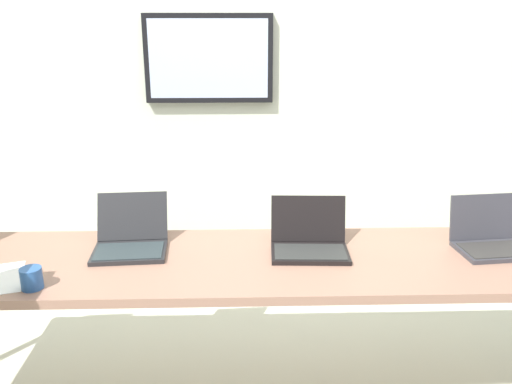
{
  "coord_description": "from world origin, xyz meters",
  "views": [
    {
      "loc": [
        -0.08,
        -2.17,
        1.81
      ],
      "look_at": [
        -0.01,
        0.15,
        1.05
      ],
      "focal_mm": 37.32,
      "sensor_mm": 36.0,
      "label": 1
    }
  ],
  "objects_px": {
    "laptop_station_1": "(131,238)",
    "coffee_mug": "(32,278)",
    "workbench": "(260,268)",
    "laptop_station_3": "(490,237)",
    "laptop_station_2": "(309,240)"
  },
  "relations": [
    {
      "from": "laptop_station_1",
      "to": "laptop_station_3",
      "type": "height_order",
      "value": "laptop_station_3"
    },
    {
      "from": "laptop_station_2",
      "to": "laptop_station_1",
      "type": "bearing_deg",
      "value": 176.93
    },
    {
      "from": "laptop_station_1",
      "to": "workbench",
      "type": "bearing_deg",
      "value": -11.87
    },
    {
      "from": "laptop_station_1",
      "to": "coffee_mug",
      "type": "bearing_deg",
      "value": -130.28
    },
    {
      "from": "workbench",
      "to": "laptop_station_2",
      "type": "xyz_separation_m",
      "value": [
        0.23,
        0.08,
        0.1
      ]
    },
    {
      "from": "workbench",
      "to": "laptop_station_2",
      "type": "distance_m",
      "value": 0.26
    },
    {
      "from": "laptop_station_2",
      "to": "coffee_mug",
      "type": "distance_m",
      "value": 1.19
    },
    {
      "from": "workbench",
      "to": "laptop_station_2",
      "type": "height_order",
      "value": "laptop_station_2"
    },
    {
      "from": "laptop_station_1",
      "to": "coffee_mug",
      "type": "height_order",
      "value": "laptop_station_1"
    },
    {
      "from": "laptop_station_1",
      "to": "coffee_mug",
      "type": "xyz_separation_m",
      "value": [
        -0.32,
        -0.38,
        -0.01
      ]
    },
    {
      "from": "workbench",
      "to": "laptop_station_3",
      "type": "height_order",
      "value": "laptop_station_3"
    },
    {
      "from": "laptop_station_1",
      "to": "laptop_station_2",
      "type": "bearing_deg",
      "value": -3.07
    },
    {
      "from": "laptop_station_1",
      "to": "laptop_station_2",
      "type": "relative_size",
      "value": 1.01
    },
    {
      "from": "workbench",
      "to": "laptop_station_3",
      "type": "bearing_deg",
      "value": 4.21
    },
    {
      "from": "workbench",
      "to": "laptop_station_3",
      "type": "distance_m",
      "value": 1.08
    }
  ]
}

